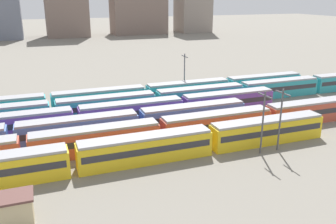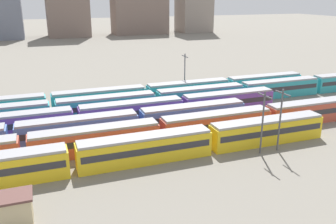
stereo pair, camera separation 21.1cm
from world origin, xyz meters
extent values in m
cube|color=yellow|center=(19.56, 0.00, 1.70)|extent=(18.00, 3.00, 3.40)
cube|color=#2D2D33|center=(19.56, 0.00, 2.11)|extent=(17.20, 3.06, 0.90)
cube|color=#939399|center=(19.56, 0.00, 3.57)|extent=(17.60, 2.70, 0.35)
cube|color=yellow|center=(38.46, 0.00, 1.70)|extent=(18.00, 3.00, 3.40)
cube|color=#2D2D33|center=(38.46, 0.00, 2.11)|extent=(17.20, 3.06, 0.90)
cube|color=#939399|center=(38.46, 0.00, 3.57)|extent=(17.60, 2.70, 0.35)
cube|color=#BC4C38|center=(13.87, 5.20, 1.70)|extent=(18.00, 3.00, 3.40)
cube|color=#2D2D33|center=(13.87, 5.20, 2.11)|extent=(17.20, 3.06, 0.90)
cube|color=#939399|center=(13.87, 5.20, 3.57)|extent=(17.60, 2.70, 0.35)
cube|color=#BC4C38|center=(32.77, 5.20, 1.70)|extent=(18.00, 3.00, 3.40)
cube|color=#2D2D33|center=(32.77, 5.20, 2.11)|extent=(17.20, 3.06, 0.90)
cube|color=#939399|center=(32.77, 5.20, 3.57)|extent=(17.60, 2.70, 0.35)
cube|color=#BC4C38|center=(51.67, 5.20, 1.70)|extent=(18.00, 3.00, 3.40)
cube|color=#2D2D33|center=(51.67, 5.20, 2.11)|extent=(17.20, 3.06, 0.90)
cube|color=#939399|center=(51.67, 5.20, 3.57)|extent=(17.60, 2.70, 0.35)
cube|color=#4C70BC|center=(12.14, 10.40, 1.70)|extent=(18.00, 3.00, 3.40)
cube|color=#2D2D33|center=(12.14, 10.40, 2.11)|extent=(17.20, 3.06, 0.90)
cube|color=#939399|center=(12.14, 10.40, 3.57)|extent=(17.60, 2.70, 0.35)
cube|color=#4C70BC|center=(31.04, 10.40, 1.70)|extent=(18.00, 3.00, 3.40)
cube|color=#2D2D33|center=(31.04, 10.40, 2.11)|extent=(17.20, 3.06, 0.90)
cube|color=#939399|center=(31.04, 10.40, 3.57)|extent=(17.60, 2.70, 0.35)
cube|color=#6B429E|center=(2.86, 15.60, 1.70)|extent=(18.00, 3.00, 3.40)
cube|color=#2D2D33|center=(2.86, 15.60, 2.11)|extent=(17.20, 3.06, 0.90)
cube|color=#939399|center=(2.86, 15.60, 3.57)|extent=(17.60, 2.70, 0.35)
cube|color=#6B429E|center=(21.76, 15.60, 1.70)|extent=(18.00, 3.00, 3.40)
cube|color=#2D2D33|center=(21.76, 15.60, 2.11)|extent=(17.20, 3.06, 0.90)
cube|color=#939399|center=(21.76, 15.60, 3.57)|extent=(17.60, 2.70, 0.35)
cube|color=#6B429E|center=(40.66, 15.60, 1.70)|extent=(18.00, 3.00, 3.40)
cube|color=#2D2D33|center=(40.66, 15.60, 2.11)|extent=(17.20, 3.06, 0.90)
cube|color=#939399|center=(40.66, 15.60, 3.57)|extent=(17.60, 2.70, 0.35)
cube|color=teal|center=(18.40, 20.80, 1.70)|extent=(18.00, 3.00, 3.40)
cube|color=#2D2D33|center=(18.40, 20.80, 2.11)|extent=(17.20, 3.06, 0.90)
cube|color=#939399|center=(18.40, 20.80, 3.57)|extent=(17.60, 2.70, 0.35)
cube|color=teal|center=(37.30, 20.80, 1.70)|extent=(18.00, 3.00, 3.40)
cube|color=#2D2D33|center=(37.30, 20.80, 2.11)|extent=(17.20, 3.06, 0.90)
cube|color=#939399|center=(37.30, 20.80, 3.57)|extent=(17.60, 2.70, 0.35)
cube|color=teal|center=(56.20, 20.80, 1.70)|extent=(18.00, 3.00, 3.40)
cube|color=#2D2D33|center=(56.20, 20.80, 2.11)|extent=(17.20, 3.06, 0.90)
cube|color=#939399|center=(56.20, 20.80, 3.57)|extent=(17.60, 2.70, 0.35)
cube|color=teal|center=(18.00, 26.00, 1.70)|extent=(18.00, 3.00, 3.40)
cube|color=#2D2D33|center=(18.00, 26.00, 2.11)|extent=(17.20, 3.06, 0.90)
cube|color=#939399|center=(18.00, 26.00, 3.57)|extent=(17.60, 2.70, 0.35)
cube|color=teal|center=(36.90, 26.00, 1.70)|extent=(18.00, 3.00, 3.40)
cube|color=#2D2D33|center=(36.90, 26.00, 2.11)|extent=(17.20, 3.06, 0.90)
cube|color=#939399|center=(36.90, 26.00, 3.57)|extent=(17.60, 2.70, 0.35)
cube|color=teal|center=(55.80, 26.00, 1.70)|extent=(18.00, 3.00, 3.40)
cube|color=#2D2D33|center=(55.80, 26.00, 2.11)|extent=(17.20, 3.06, 0.90)
cube|color=#939399|center=(55.80, 26.00, 3.57)|extent=(17.60, 2.70, 0.35)
cylinder|color=#4C4C51|center=(35.43, -2.98, 4.47)|extent=(0.24, 0.24, 8.94)
cube|color=#47474C|center=(35.43, -2.98, 8.34)|extent=(0.16, 3.20, 0.16)
cylinder|color=#4C4C51|center=(37.30, 29.11, 4.58)|extent=(0.24, 0.24, 9.17)
cube|color=#47474C|center=(37.30, 29.11, 8.57)|extent=(0.16, 3.20, 0.16)
cylinder|color=#4C4C51|center=(38.33, -2.95, 4.50)|extent=(0.24, 0.24, 9.00)
cube|color=#47474C|center=(38.33, -2.95, 8.40)|extent=(0.16, 3.20, 0.16)
cube|color=#C6B284|center=(3.74, -8.66, 1.40)|extent=(3.20, 2.60, 2.80)
cube|color=brown|center=(3.74, -8.66, 2.92)|extent=(3.60, 3.00, 0.24)
cube|color=#7A665B|center=(63.91, 158.48, 12.79)|extent=(29.81, 15.82, 25.59)
camera|label=1|loc=(7.12, -41.89, 21.22)|focal=38.45mm
camera|label=2|loc=(7.32, -41.96, 21.22)|focal=38.45mm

